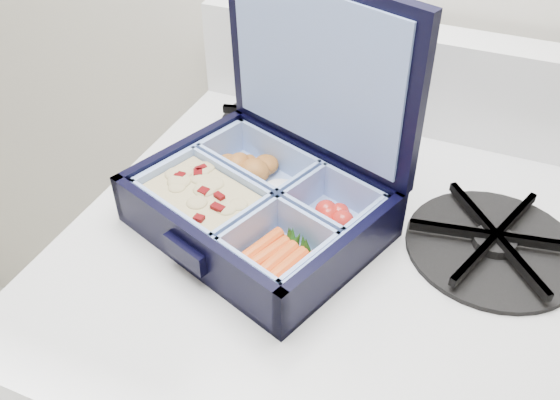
% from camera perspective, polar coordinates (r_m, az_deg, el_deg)
% --- Properties ---
extents(bento_box, '(0.29, 0.26, 0.06)m').
position_cam_1_polar(bento_box, '(0.61, -2.16, -0.65)').
color(bento_box, black).
rests_on(bento_box, stove).
extents(burner_grate, '(0.20, 0.20, 0.03)m').
position_cam_1_polar(burner_grate, '(0.64, 19.97, -3.63)').
color(burner_grate, black).
rests_on(burner_grate, stove).
extents(burner_grate_rear, '(0.20, 0.20, 0.02)m').
position_cam_1_polar(burner_grate_rear, '(0.78, 0.46, 7.69)').
color(burner_grate_rear, black).
rests_on(burner_grate_rear, stove).
extents(fork, '(0.16, 0.15, 0.01)m').
position_cam_1_polar(fork, '(0.73, 4.98, 4.02)').
color(fork, '#B5B8C2').
rests_on(fork, stove).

